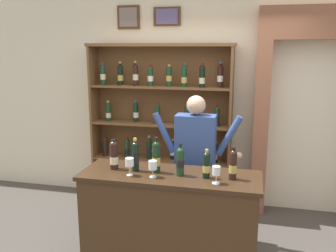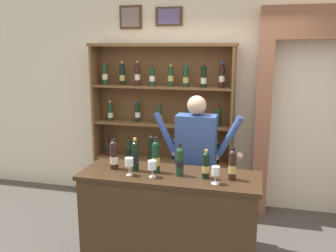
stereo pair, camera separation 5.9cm
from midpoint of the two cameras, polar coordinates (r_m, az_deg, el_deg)
back_wall at (r=4.93m, az=5.50°, el=7.15°), size 12.00×0.19×3.37m
wine_shelf at (r=4.84m, az=-1.49°, el=0.74°), size 1.92×0.33×2.18m
archway_doorway at (r=4.83m, az=21.84°, el=3.86°), size 1.46×0.45×2.60m
tasting_counter at (r=3.62m, az=-0.20°, el=-14.71°), size 1.70×0.59×0.96m
shopkeeper at (r=3.97m, az=3.91°, el=-4.03°), size 1.00×0.22×1.63m
tasting_bottle_riserva at (r=3.56m, az=-8.99°, el=-4.53°), size 0.08×0.08×0.30m
tasting_bottle_bianco at (r=3.48m, az=-5.65°, el=-4.67°), size 0.07×0.07×0.33m
tasting_bottle_rosso at (r=3.43m, az=-2.37°, el=-4.82°), size 0.08×0.08×0.34m
tasting_bottle_brunello at (r=3.35m, az=1.43°, el=-5.51°), size 0.07×0.07×0.31m
tasting_bottle_grappa at (r=3.31m, az=5.57°, el=-6.11°), size 0.07×0.07×0.27m
tasting_bottle_prosecco at (r=3.30m, az=9.69°, el=-5.98°), size 0.07×0.07×0.30m
wine_glass_spare at (r=3.37m, az=-6.59°, el=-5.76°), size 0.08×0.08×0.17m
wine_glass_left at (r=3.19m, az=7.09°, el=-7.15°), size 0.07×0.07×0.16m
wine_glass_center at (r=3.32m, az=-2.93°, el=-6.32°), size 0.08×0.08×0.16m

